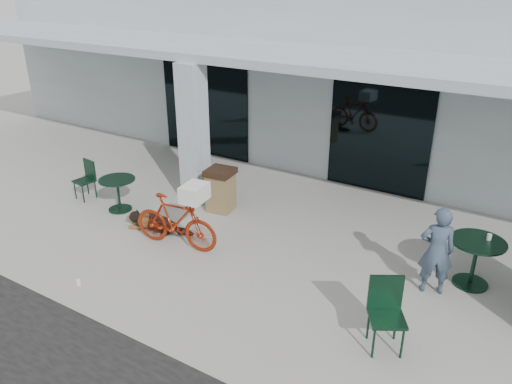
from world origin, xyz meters
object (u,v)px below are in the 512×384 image
Objects in this scene: cafe_chair_far_a at (387,317)px; cafe_table_far at (474,263)px; cafe_chair_near at (84,180)px; person at (437,251)px; bicycle at (176,222)px; trash_receptacle at (221,190)px; cafe_table_near at (119,194)px; dog at (158,222)px.

cafe_table_far is at bearing 41.76° from cafe_chair_far_a.
cafe_chair_near is 0.85× the size of cafe_chair_far_a.
person is (7.73, 0.45, 0.31)m from cafe_chair_near.
bicycle reaches higher than cafe_table_far.
person is 4.76m from trash_receptacle.
trash_receptacle reaches higher than cafe_chair_near.
cafe_table_far is 0.84× the size of cafe_chair_far_a.
trash_receptacle is at bearing -29.40° from person.
cafe_chair_near is 1.01× the size of cafe_table_far.
bicycle is at bearing -15.29° from cafe_table_near.
bicycle is 1.14× the size of person.
trash_receptacle reaches higher than dog.
cafe_table_near is 1.12m from cafe_chair_near.
cafe_chair_near is 8.32m from cafe_table_far.
trash_receptacle is (-0.19, 1.74, -0.04)m from bicycle.
cafe_chair_far_a is 0.69× the size of person.
bicycle is 1.93× the size of cafe_chair_near.
bicycle is 0.87m from dog.
cafe_table_near is at bearing 67.06° from bicycle.
dog is at bearing -111.04° from trash_receptacle.
cafe_chair_far_a reaches higher than dog.
dog is 5.34m from person.
cafe_table_far is 2.41m from cafe_chair_far_a.
dog is 1.14× the size of trash_receptacle.
trash_receptacle reaches higher than cafe_table_near.
cafe_chair_near is at bearing 178.71° from cafe_table_near.
bicycle is 2.19m from cafe_table_near.
cafe_chair_near is at bearing -17.73° from person.
person is (6.62, 0.48, 0.39)m from cafe_table_near.
trash_receptacle is at bearing 178.48° from cafe_table_far.
dog is (-0.74, 0.30, -0.34)m from bicycle.
bicycle is at bearing -7.98° from person.
trash_receptacle is (-4.70, 0.69, -0.28)m from person.
cafe_table_near is at bearing 149.52° from dog.
trash_receptacle is (1.92, 1.16, 0.12)m from cafe_table_near.
cafe_chair_near is at bearing 71.78° from bicycle.
cafe_chair_far_a is (7.52, -1.29, 0.08)m from cafe_chair_near.
dog is at bearing 1.37° from cafe_chair_near.
bicycle is 4.64m from person.
bicycle is 3.27m from cafe_chair_near.
cafe_table_near is at bearing -16.96° from person.
cafe_table_far is 0.92× the size of trash_receptacle.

